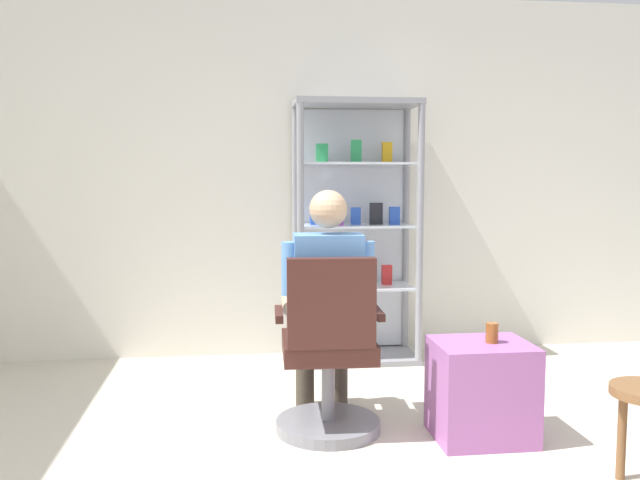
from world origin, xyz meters
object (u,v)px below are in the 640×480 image
(office_chair, at_px, (329,362))
(storage_crate, at_px, (481,390))
(display_cabinet_main, at_px, (354,230))
(seated_shopkeeper, at_px, (326,296))
(tea_glass, at_px, (492,333))

(office_chair, xyz_separation_m, storage_crate, (0.78, -0.14, -0.14))
(office_chair, distance_m, storage_crate, 0.80)
(storage_crate, bearing_deg, display_cabinet_main, 103.62)
(office_chair, height_order, seated_shopkeeper, seated_shopkeeper)
(office_chair, relative_size, seated_shopkeeper, 0.74)
(display_cabinet_main, relative_size, storage_crate, 3.74)
(display_cabinet_main, xyz_separation_m, office_chair, (-0.39, -1.46, -0.57))
(seated_shopkeeper, xyz_separation_m, storage_crate, (0.77, -0.30, -0.46))
(office_chair, bearing_deg, seated_shopkeeper, 87.64)
(display_cabinet_main, xyz_separation_m, storage_crate, (0.39, -1.61, -0.71))
(display_cabinet_main, bearing_deg, storage_crate, -76.38)
(seated_shopkeeper, relative_size, tea_glass, 12.50)
(office_chair, bearing_deg, storage_crate, -10.29)
(display_cabinet_main, distance_m, tea_glass, 1.72)
(display_cabinet_main, distance_m, storage_crate, 1.80)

